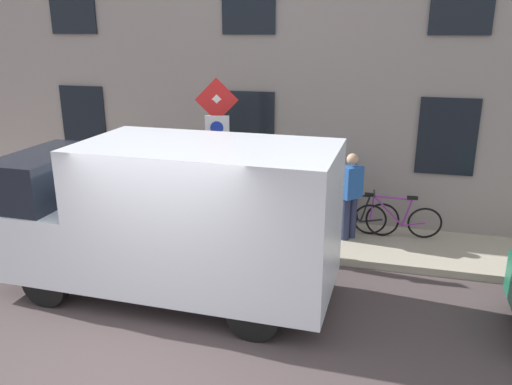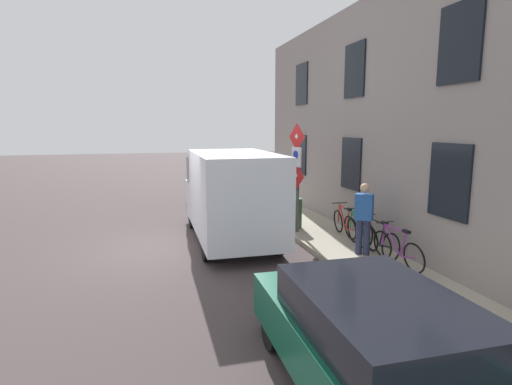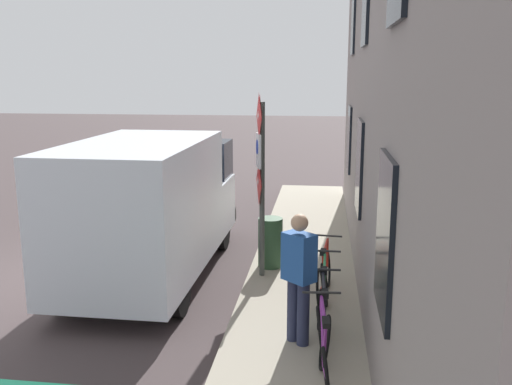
% 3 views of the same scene
% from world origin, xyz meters
% --- Properties ---
extents(ground_plane, '(80.00, 80.00, 0.00)m').
position_xyz_m(ground_plane, '(0.00, 0.00, 0.00)').
color(ground_plane, '#473B3C').
extents(sidewalk_slab, '(1.87, 16.49, 0.14)m').
position_xyz_m(sidewalk_slab, '(4.24, 0.00, 0.07)').
color(sidewalk_slab, '#ABA28D').
rests_on(sidewalk_slab, ground_plane).
extents(building_facade, '(0.75, 14.49, 6.57)m').
position_xyz_m(building_facade, '(5.52, 0.00, 3.29)').
color(building_facade, gray).
rests_on(building_facade, ground_plane).
extents(sign_post_stacked, '(0.20, 0.55, 3.01)m').
position_xyz_m(sign_post_stacked, '(3.51, 0.14, 2.07)').
color(sign_post_stacked, '#474C47').
rests_on(sign_post_stacked, sidewalk_slab).
extents(delivery_van, '(2.09, 5.36, 2.50)m').
position_xyz_m(delivery_van, '(1.60, 0.23, 1.33)').
color(delivery_van, white).
rests_on(delivery_van, ground_plane).
extents(bicycle_purple, '(0.46, 1.71, 0.89)m').
position_xyz_m(bicycle_purple, '(4.62, -3.18, 0.51)').
color(bicycle_purple, black).
rests_on(bicycle_purple, sidewalk_slab).
extents(bicycle_black, '(0.46, 1.71, 0.89)m').
position_xyz_m(bicycle_black, '(4.62, -2.37, 0.51)').
color(bicycle_black, black).
rests_on(bicycle_black, sidewalk_slab).
extents(bicycle_green, '(0.46, 1.71, 0.89)m').
position_xyz_m(bicycle_green, '(4.62, -1.56, 0.51)').
color(bicycle_green, black).
rests_on(bicycle_green, sidewalk_slab).
extents(bicycle_red, '(0.46, 1.71, 0.89)m').
position_xyz_m(bicycle_red, '(4.62, -0.75, 0.51)').
color(bicycle_red, black).
rests_on(bicycle_red, sidewalk_slab).
extents(pedestrian, '(0.47, 0.46, 1.72)m').
position_xyz_m(pedestrian, '(4.29, -2.27, 1.07)').
color(pedestrian, '#262B47').
rests_on(pedestrian, sidewalk_slab).
extents(litter_bin, '(0.44, 0.44, 0.90)m').
position_xyz_m(litter_bin, '(3.65, 0.62, 0.59)').
color(litter_bin, '#2D5133').
rests_on(litter_bin, sidewalk_slab).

